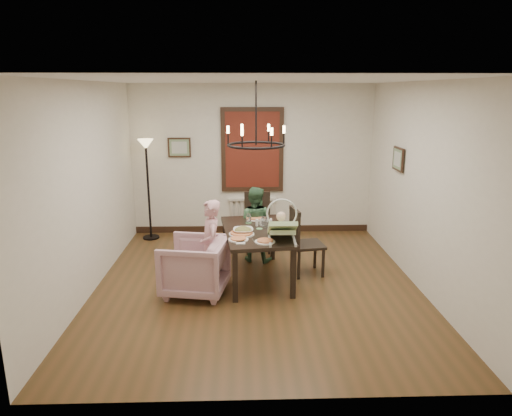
{
  "coord_description": "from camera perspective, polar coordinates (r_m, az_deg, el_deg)",
  "views": [
    {
      "loc": [
        -0.2,
        -6.0,
        2.68
      ],
      "look_at": [
        -0.0,
        0.28,
        1.05
      ],
      "focal_mm": 32.0,
      "sensor_mm": 36.0,
      "label": 1
    }
  ],
  "objects": [
    {
      "name": "salad_bowl",
      "position": [
        6.36,
        -1.61,
        -2.83
      ],
      "size": [
        0.34,
        0.34,
        0.08
      ],
      "primitive_type": "imported",
      "color": "white",
      "rests_on": "dining_table"
    },
    {
      "name": "seated_man",
      "position": [
        7.31,
        -0.19,
        -2.8
      ],
      "size": [
        0.58,
        0.51,
        1.0
      ],
      "primitive_type": "imported",
      "rotation": [
        0.0,
        0.0,
        2.83
      ],
      "color": "#3D6742",
      "rests_on": "room_shell"
    },
    {
      "name": "floor_lamp",
      "position": [
        8.52,
        -13.3,
        2.08
      ],
      "size": [
        0.3,
        0.3,
        1.8
      ],
      "primitive_type": null,
      "color": "black",
      "rests_on": "room_shell"
    },
    {
      "name": "baby_bouncer",
      "position": [
        6.03,
        3.27,
        -2.33
      ],
      "size": [
        0.44,
        0.6,
        0.39
      ],
      "primitive_type": null,
      "rotation": [
        0.0,
        0.0,
        -0.02
      ],
      "color": "#B8D996",
      "rests_on": "dining_table"
    },
    {
      "name": "elderly_woman",
      "position": [
        6.23,
        -5.65,
        -5.73
      ],
      "size": [
        0.32,
        0.43,
        1.06
      ],
      "primitive_type": "imported",
      "rotation": [
        0.0,
        0.0,
        -1.37
      ],
      "color": "pink",
      "rests_on": "room_shell"
    },
    {
      "name": "chandelier",
      "position": [
        6.28,
        0.01,
        7.87
      ],
      "size": [
        0.8,
        0.8,
        0.04
      ],
      "primitive_type": "torus",
      "color": "black",
      "rests_on": "room_shell"
    },
    {
      "name": "picture_right",
      "position": [
        7.38,
        17.35,
        5.87
      ],
      "size": [
        0.03,
        0.42,
        0.36
      ],
      "primitive_type": "cube",
      "rotation": [
        0.0,
        0.0,
        1.57
      ],
      "color": "black",
      "rests_on": "room_shell"
    },
    {
      "name": "room_shell",
      "position": [
        6.5,
        -0.01,
        3.19
      ],
      "size": [
        4.51,
        5.0,
        2.81
      ],
      "color": "#4B3419",
      "rests_on": "ground"
    },
    {
      "name": "armchair",
      "position": [
        6.23,
        -7.69,
        -7.24
      ],
      "size": [
        0.97,
        0.95,
        0.76
      ],
      "primitive_type": "imported",
      "rotation": [
        0.0,
        0.0,
        -1.75
      ],
      "color": "#D09FA7",
      "rests_on": "room_shell"
    },
    {
      "name": "dining_table",
      "position": [
        6.55,
        0.01,
        -3.47
      ],
      "size": [
        1.07,
        1.67,
        0.74
      ],
      "rotation": [
        0.0,
        0.0,
        0.12
      ],
      "color": "black",
      "rests_on": "room_shell"
    },
    {
      "name": "pizza_platter",
      "position": [
        6.31,
        -1.81,
        -3.2
      ],
      "size": [
        0.35,
        0.35,
        0.04
      ],
      "primitive_type": "cylinder",
      "color": "tan",
      "rests_on": "dining_table"
    },
    {
      "name": "chair_right",
      "position": [
        6.81,
        6.48,
        -4.1
      ],
      "size": [
        0.52,
        0.52,
        1.03
      ],
      "primitive_type": null,
      "rotation": [
        0.0,
        0.0,
        1.74
      ],
      "color": "black",
      "rests_on": "room_shell"
    },
    {
      "name": "picture_back",
      "position": [
        8.61,
        -9.56,
        7.47
      ],
      "size": [
        0.42,
        0.03,
        0.36
      ],
      "primitive_type": "cube",
      "color": "black",
      "rests_on": "room_shell"
    },
    {
      "name": "window_blinds",
      "position": [
        8.53,
        -0.46,
        7.27
      ],
      "size": [
        1.0,
        0.03,
        1.4
      ],
      "primitive_type": "cube",
      "color": "maroon",
      "rests_on": "room_shell"
    },
    {
      "name": "chair_far",
      "position": [
        7.72,
        0.24,
        -1.83
      ],
      "size": [
        0.46,
        0.46,
        1.01
      ],
      "primitive_type": null,
      "rotation": [
        0.0,
        0.0,
        0.03
      ],
      "color": "black",
      "rests_on": "room_shell"
    },
    {
      "name": "drinking_glass",
      "position": [
        6.58,
        1.42,
        -1.92
      ],
      "size": [
        0.08,
        0.08,
        0.15
      ],
      "primitive_type": "cylinder",
      "color": "silver",
      "rests_on": "dining_table"
    },
    {
      "name": "radiator",
      "position": [
        8.8,
        -0.45,
        -0.82
      ],
      "size": [
        0.92,
        0.12,
        0.62
      ],
      "primitive_type": null,
      "color": "silver",
      "rests_on": "room_shell"
    }
  ]
}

